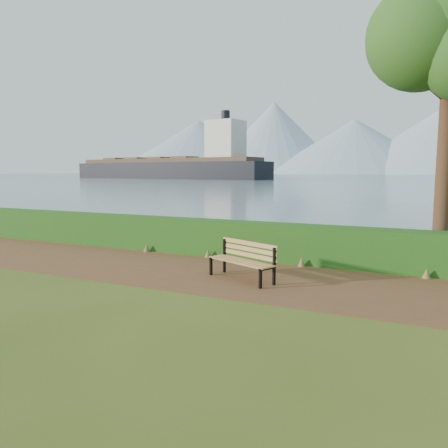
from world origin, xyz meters
The scene contains 7 objects.
ground centered at (0.00, 0.00, 0.00)m, with size 140.00×140.00×0.00m, color #3F4F16.
path centered at (0.00, 0.30, 0.01)m, with size 40.00×3.40×0.01m, color brown.
hedge centered at (0.00, 2.60, 0.50)m, with size 32.00×0.85×1.00m, color #1C4714.
water centered at (0.00, 260.00, 0.01)m, with size 700.00×510.00×0.00m, color #465D71.
mountains centered at (-9.17, 406.05, 27.70)m, with size 585.00×190.00×70.00m.
bench centered at (0.78, 0.19, 0.49)m, with size 1.77×1.12×0.86m.
cargo_ship centered at (-69.66, 109.06, 3.21)m, with size 71.77×21.24×21.53m.
Camera 1 is at (4.52, -8.68, 2.43)m, focal length 35.00 mm.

